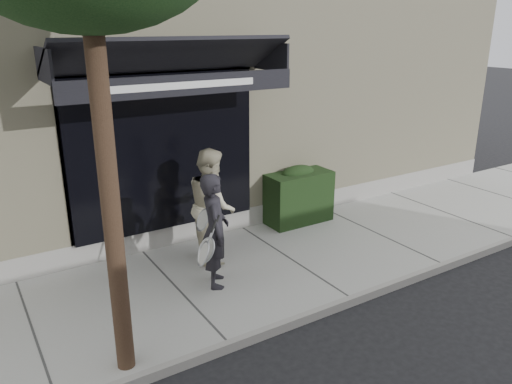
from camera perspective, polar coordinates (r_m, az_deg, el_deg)
ground at (r=8.51m, az=3.66°, el=-8.15°), size 80.00×80.00×0.00m
sidewalk at (r=8.49m, az=3.67°, el=-7.79°), size 20.00×3.00×0.12m
curb at (r=7.44m, az=10.77°, el=-12.12°), size 20.00×0.10×0.14m
building_facade at (r=12.02m, az=-10.31°, el=13.12°), size 14.30×8.04×5.64m
hedge at (r=9.79m, az=4.74°, el=-0.34°), size 1.30×0.70×1.14m
pedestrian_front at (r=7.30m, az=-4.74°, el=-4.43°), size 0.77×0.86×1.73m
pedestrian_back at (r=8.12m, az=-5.09°, el=-1.45°), size 0.93×1.07×1.87m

